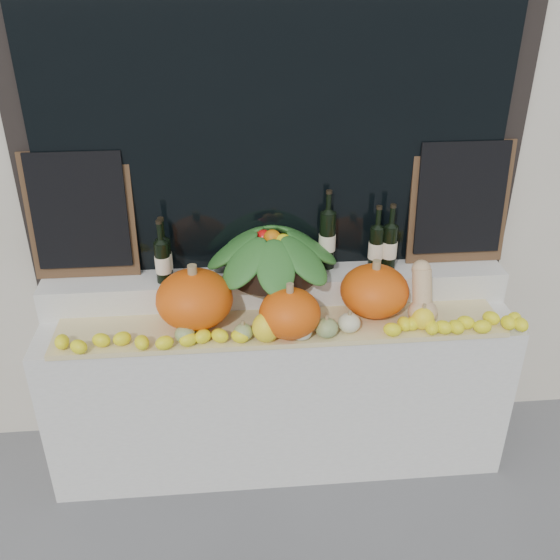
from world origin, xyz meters
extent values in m
cube|color=black|center=(0.00, 1.80, 1.90)|extent=(2.40, 0.04, 2.10)
cube|color=black|center=(0.00, 1.77, 1.90)|extent=(2.20, 0.02, 2.00)
cube|color=silver|center=(0.00, 1.52, 0.44)|extent=(2.30, 0.55, 0.88)
cube|color=silver|center=(0.00, 1.68, 0.96)|extent=(2.30, 0.25, 0.16)
cube|color=tan|center=(0.00, 1.40, 0.89)|extent=(2.10, 0.32, 0.02)
ellipsoid|color=#E9580C|center=(-0.40, 1.45, 1.04)|extent=(0.38, 0.38, 0.27)
ellipsoid|color=#E9580C|center=(0.45, 1.47, 1.03)|extent=(0.41, 0.41, 0.24)
ellipsoid|color=#E9580C|center=(0.03, 1.32, 1.02)|extent=(0.37, 0.37, 0.22)
ellipsoid|color=tan|center=(0.66, 1.36, 0.97)|extent=(0.14, 0.14, 0.12)
cylinder|color=tan|center=(0.66, 1.41, 1.08)|extent=(0.09, 0.14, 0.18)
sphere|color=tan|center=(0.66, 1.45, 1.15)|extent=(0.09, 0.09, 0.09)
ellipsoid|color=#33641E|center=(0.20, 1.29, 0.95)|extent=(0.11, 0.11, 0.09)
cylinder|color=#8F794E|center=(0.20, 1.29, 1.01)|extent=(0.02, 0.02, 0.02)
ellipsoid|color=#33641E|center=(-0.18, 1.30, 0.94)|extent=(0.09, 0.09, 0.08)
cylinder|color=#8F794E|center=(-0.18, 1.30, 1.00)|extent=(0.02, 0.02, 0.02)
ellipsoid|color=beige|center=(0.08, 1.28, 0.94)|extent=(0.10, 0.10, 0.08)
cylinder|color=#8F794E|center=(0.08, 1.28, 0.99)|extent=(0.02, 0.02, 0.02)
ellipsoid|color=yellow|center=(-0.08, 1.28, 0.97)|extent=(0.13, 0.13, 0.14)
cylinder|color=#8F794E|center=(-0.08, 1.28, 1.06)|extent=(0.02, 0.02, 0.02)
ellipsoid|color=beige|center=(0.31, 1.32, 0.95)|extent=(0.11, 0.11, 0.09)
cylinder|color=#8F794E|center=(0.31, 1.32, 1.01)|extent=(0.02, 0.02, 0.02)
ellipsoid|color=yellow|center=(0.65, 1.32, 0.96)|extent=(0.10, 0.10, 0.11)
cylinder|color=#8F794E|center=(0.65, 1.32, 1.03)|extent=(0.02, 0.02, 0.02)
ellipsoid|color=#33641E|center=(-0.44, 1.30, 0.95)|extent=(0.09, 0.09, 0.08)
cylinder|color=#8F794E|center=(-0.44, 1.30, 1.00)|extent=(0.02, 0.02, 0.02)
cylinder|color=black|center=(-0.02, 1.66, 1.10)|extent=(0.45, 0.45, 0.12)
cylinder|color=black|center=(-0.55, 1.63, 1.14)|extent=(0.07, 0.07, 0.21)
cylinder|color=black|center=(-0.55, 1.63, 1.30)|extent=(0.03, 0.03, 0.10)
cylinder|color=beige|center=(-0.55, 1.63, 1.13)|extent=(0.08, 0.08, 0.08)
cylinder|color=black|center=(-0.55, 1.63, 1.35)|extent=(0.03, 0.03, 0.02)
cylinder|color=black|center=(-0.54, 1.67, 1.14)|extent=(0.07, 0.07, 0.21)
cylinder|color=black|center=(-0.54, 1.67, 1.30)|extent=(0.03, 0.03, 0.10)
cylinder|color=beige|center=(-0.54, 1.67, 1.13)|extent=(0.08, 0.08, 0.08)
cylinder|color=black|center=(-0.54, 1.67, 1.35)|extent=(0.03, 0.03, 0.02)
cylinder|color=black|center=(0.26, 1.72, 1.19)|extent=(0.08, 0.08, 0.29)
cylinder|color=black|center=(0.26, 1.72, 1.38)|extent=(0.03, 0.03, 0.10)
cylinder|color=beige|center=(0.26, 1.72, 1.18)|extent=(0.08, 0.08, 0.08)
cylinder|color=black|center=(0.26, 1.72, 1.44)|extent=(0.03, 0.03, 0.02)
cylinder|color=black|center=(0.50, 1.68, 1.15)|extent=(0.07, 0.07, 0.22)
cylinder|color=black|center=(0.50, 1.68, 1.31)|extent=(0.03, 0.03, 0.10)
cylinder|color=beige|center=(0.50, 1.68, 1.14)|extent=(0.08, 0.08, 0.08)
cylinder|color=black|center=(0.50, 1.68, 1.37)|extent=(0.03, 0.03, 0.02)
cylinder|color=black|center=(0.57, 1.67, 1.15)|extent=(0.07, 0.07, 0.23)
cylinder|color=black|center=(0.57, 1.67, 1.32)|extent=(0.03, 0.03, 0.10)
cylinder|color=beige|center=(0.57, 1.67, 1.14)|extent=(0.08, 0.08, 0.08)
cylinder|color=black|center=(0.57, 1.67, 1.38)|extent=(0.03, 0.03, 0.02)
cube|color=#4C331E|center=(-0.92, 1.75, 1.35)|extent=(0.50, 0.07, 0.62)
cube|color=black|center=(-0.92, 1.73, 1.38)|extent=(0.44, 0.07, 0.56)
cube|color=#4C331E|center=(0.92, 1.75, 1.35)|extent=(0.50, 0.07, 0.62)
cube|color=black|center=(0.92, 1.73, 1.38)|extent=(0.44, 0.07, 0.56)
camera|label=1|loc=(-0.22, -1.06, 2.50)|focal=40.00mm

